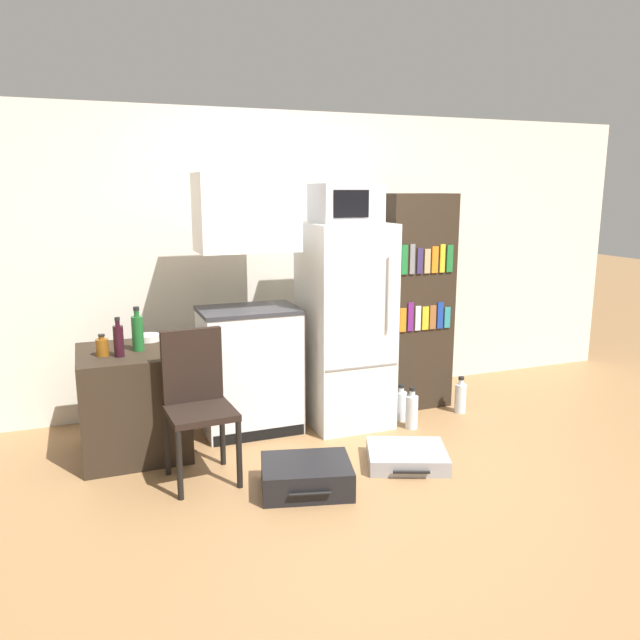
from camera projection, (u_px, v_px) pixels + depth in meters
The scene contains 17 objects.
ground_plane at pixel (387, 498), 3.70m from camera, with size 24.00×24.00×0.00m, color olive.
wall_back at pixel (304, 259), 5.35m from camera, with size 6.40×0.10×2.42m.
side_table at pixel (133, 402), 4.30m from camera, with size 0.69×0.72×0.73m.
kitchen_hutch at pixel (249, 319), 4.60m from camera, with size 0.72×0.50×1.91m.
refrigerator at pixel (345, 325), 4.80m from camera, with size 0.60×0.68×1.55m.
microwave at pixel (346, 203), 4.61m from camera, with size 0.47×0.40×0.29m.
bookshelf at pixel (415, 302), 5.16m from camera, with size 0.57×0.36×1.77m.
bottle_green_tall at pixel (138, 332), 4.20m from camera, with size 0.08×0.08×0.30m.
bottle_wine_dark at pixel (119, 340), 4.05m from camera, with size 0.07×0.07×0.26m.
bottle_amber_beer at pixel (102, 347), 4.08m from camera, with size 0.08×0.08×0.14m.
bowl at pixel (149, 338), 4.49m from camera, with size 0.17×0.17×0.05m.
chair at pixel (196, 393), 3.89m from camera, with size 0.43×0.43×0.94m.
suitcase_large_flat at pixel (306, 476), 3.79m from camera, with size 0.63×0.54×0.18m.
suitcase_small_flat at pixel (407, 456), 4.16m from camera, with size 0.64×0.60×0.10m.
water_bottle_front at pixel (460, 397), 5.10m from camera, with size 0.09×0.09×0.30m.
water_bottle_middle at pixel (412, 411), 4.76m from camera, with size 0.09×0.09×0.33m.
water_bottle_back at pixel (401, 405), 4.93m from camera, with size 0.09×0.09×0.29m.
Camera 1 is at (-1.59, -3.04, 1.80)m, focal length 35.00 mm.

